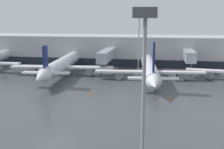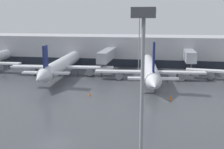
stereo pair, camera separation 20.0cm
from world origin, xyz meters
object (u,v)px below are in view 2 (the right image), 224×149
object	(u,v)px
parked_jet_5	(150,69)
traffic_cone_2	(170,98)
traffic_cone_3	(90,94)
apron_light_mast_3	(143,47)
parked_jet_2	(62,65)
apron_light_mast_6	(139,24)

from	to	relation	value
parked_jet_5	traffic_cone_2	xyz separation A→B (m)	(4.43, -16.37, -2.20)
traffic_cone_2	traffic_cone_3	xyz separation A→B (m)	(-15.18, 0.16, 0.05)
traffic_cone_2	apron_light_mast_3	world-z (taller)	apron_light_mast_3
traffic_cone_2	traffic_cone_3	distance (m)	15.18
apron_light_mast_3	traffic_cone_2	bearing A→B (deg)	83.21
parked_jet_2	apron_light_mast_3	bearing A→B (deg)	-158.19
apron_light_mast_3	apron_light_mast_6	distance (m)	57.53
apron_light_mast_3	parked_jet_2	bearing A→B (deg)	116.95
parked_jet_5	apron_light_mast_6	size ratio (longest dim) A/B	2.26
traffic_cone_3	apron_light_mast_3	size ratio (longest dim) A/B	0.05
traffic_cone_3	apron_light_mast_6	size ratio (longest dim) A/B	0.05
parked_jet_2	apron_light_mast_3	size ratio (longest dim) A/B	2.53
traffic_cone_3	apron_light_mast_6	xyz separation A→B (m)	(7.09, 28.68, 12.54)
parked_jet_2	traffic_cone_3	bearing A→B (deg)	-151.56
traffic_cone_3	parked_jet_5	bearing A→B (deg)	56.45
traffic_cone_2	parked_jet_5	bearing A→B (deg)	105.15
parked_jet_2	apron_light_mast_6	distance (m)	24.08
parked_jet_5	traffic_cone_2	world-z (taller)	parked_jet_5
parked_jet_2	parked_jet_5	distance (m)	22.69
traffic_cone_2	apron_light_mast_3	size ratio (longest dim) A/B	0.05
parked_jet_5	apron_light_mast_3	world-z (taller)	apron_light_mast_3
traffic_cone_3	traffic_cone_2	bearing A→B (deg)	-0.61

